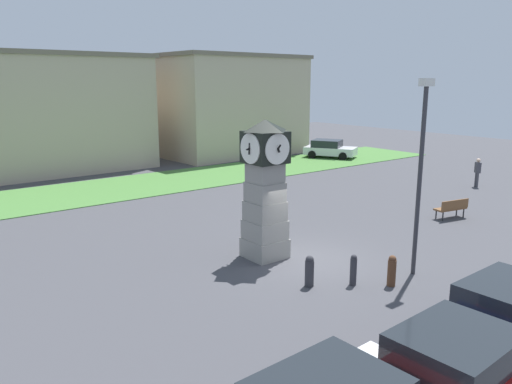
% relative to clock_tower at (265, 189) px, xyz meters
% --- Properties ---
extents(ground_plane, '(84.30, 84.30, 0.00)m').
position_rel_clock_tower_xyz_m(ground_plane, '(0.97, -1.25, -2.46)').
color(ground_plane, '#424247').
extents(clock_tower, '(1.59, 1.68, 4.86)m').
position_rel_clock_tower_xyz_m(clock_tower, '(0.00, 0.00, 0.00)').
color(clock_tower, gray).
rests_on(clock_tower, ground_plane).
extents(bollard_near_tower, '(0.26, 0.26, 0.98)m').
position_rel_clock_tower_xyz_m(bollard_near_tower, '(1.43, -4.38, -1.96)').
color(bollard_near_tower, brown).
rests_on(bollard_near_tower, ground_plane).
extents(bollard_mid_row, '(0.21, 0.21, 0.98)m').
position_rel_clock_tower_xyz_m(bollard_mid_row, '(0.57, -3.61, -1.96)').
color(bollard_mid_row, '#333338').
rests_on(bollard_mid_row, ground_plane).
extents(bollard_far_row, '(0.28, 0.28, 0.98)m').
position_rel_clock_tower_xyz_m(bollard_far_row, '(-0.57, -2.86, -1.96)').
color(bollard_far_row, '#333338').
rests_on(bollard_far_row, ground_plane).
extents(car_near_tower, '(4.30, 2.23, 1.54)m').
position_rel_clock_tower_xyz_m(car_near_tower, '(-2.17, -8.69, -1.68)').
color(car_near_tower, '#A51111').
rests_on(car_near_tower, ground_plane).
extents(car_by_building, '(4.27, 2.01, 1.58)m').
position_rel_clock_tower_xyz_m(car_by_building, '(0.91, -8.20, -1.66)').
color(car_by_building, navy).
rests_on(car_by_building, ground_plane).
extents(car_far_lot, '(3.69, 4.48, 1.45)m').
position_rel_clock_tower_xyz_m(car_far_lot, '(18.75, 14.90, -1.72)').
color(car_far_lot, silver).
rests_on(car_far_lot, ground_plane).
extents(bench, '(1.68, 0.85, 0.90)m').
position_rel_clock_tower_xyz_m(bench, '(9.85, -1.31, -1.94)').
color(bench, brown).
rests_on(bench, ground_plane).
extents(pedestrian_near_bench, '(0.44, 0.46, 1.69)m').
position_rel_clock_tower_xyz_m(pedestrian_near_bench, '(17.38, 1.64, -1.49)').
color(pedestrian_near_bench, '#3F3F47').
rests_on(pedestrian_near_bench, ground_plane).
extents(street_lamp_far_side, '(0.50, 0.24, 6.21)m').
position_rel_clock_tower_xyz_m(street_lamp_far_side, '(2.81, -4.20, 1.14)').
color(street_lamp_far_side, '#333338').
rests_on(street_lamp_far_side, ground_plane).
extents(warehouse_blue_far, '(18.14, 8.61, 7.96)m').
position_rel_clock_tower_xyz_m(warehouse_blue_far, '(-2.98, 23.20, 1.53)').
color(warehouse_blue_far, '#B7A88E').
rests_on(warehouse_blue_far, ground_plane).
extents(storefront_low_left, '(12.33, 9.49, 8.20)m').
position_rel_clock_tower_xyz_m(storefront_low_left, '(13.70, 22.42, 1.65)').
color(storefront_low_left, '#B7A88E').
rests_on(storefront_low_left, ground_plane).
extents(grass_verge_far, '(50.58, 6.48, 0.04)m').
position_rel_clock_tower_xyz_m(grass_verge_far, '(1.00, 14.21, -2.44)').
color(grass_verge_far, '#477A38').
rests_on(grass_verge_far, ground_plane).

